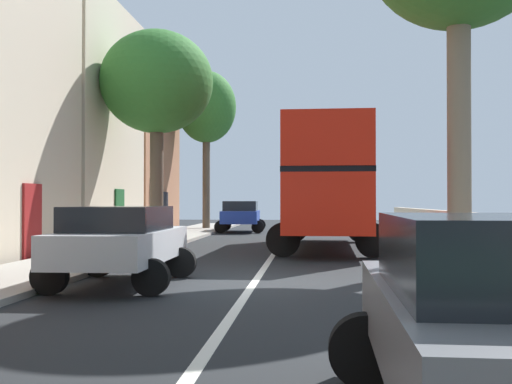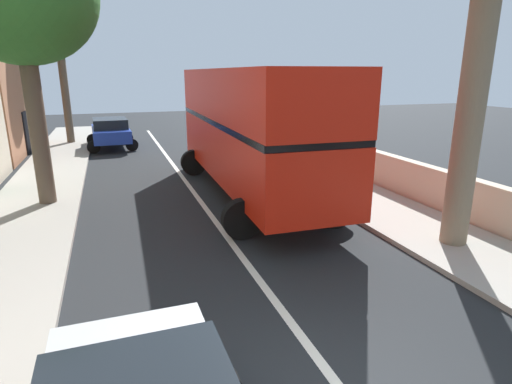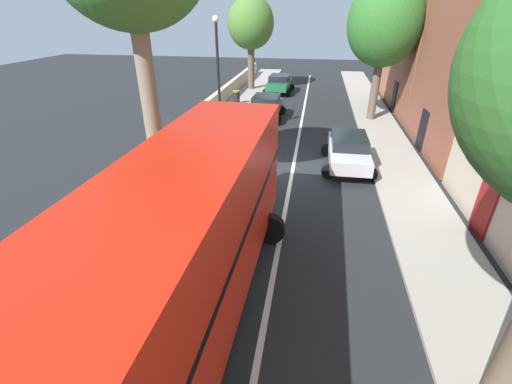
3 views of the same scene
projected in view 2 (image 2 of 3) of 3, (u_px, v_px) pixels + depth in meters
The scene contains 3 objects.
double_decker_bus at pixel (250, 125), 13.29m from camera, with size 3.74×10.39×4.06m.
parked_car_blue_left_2 at pixel (111, 131), 22.42m from camera, with size 2.63×4.25×1.62m.
street_tree_left_4 at pixel (56, 16), 22.10m from camera, with size 3.33×3.33×8.80m.
Camera 2 is at (-2.51, -3.54, 3.94)m, focal length 29.33 mm.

